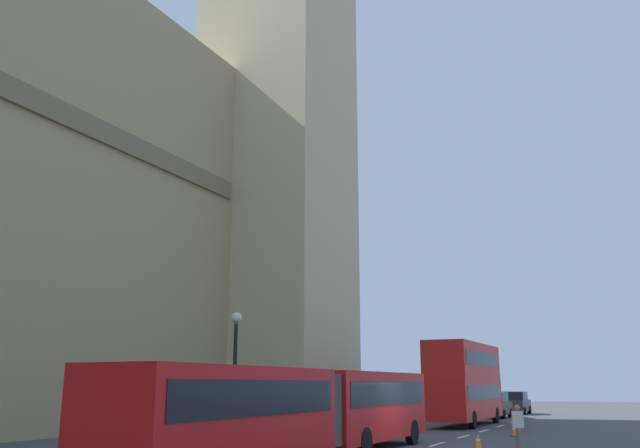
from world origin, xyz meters
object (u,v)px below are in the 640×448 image
Objects in this scene: double_decker_bus at (465,380)px; traffic_cone_middle at (514,430)px; traffic_cone_west at (478,441)px; sedan_trailing at (516,403)px; pedestrian_near_cones at (518,426)px; articulated_bus at (306,406)px; sedan_lead at (495,405)px; street_lamp at (235,368)px.

double_decker_bus is 9.11m from traffic_cone_middle.
traffic_cone_west is 7.20m from traffic_cone_middle.
sedan_trailing is at bearing 9.11° from traffic_cone_middle.
sedan_trailing is 33.35m from pedestrian_near_cones.
articulated_bus is 39.27m from sedan_trailing.
sedan_lead is at bearing 0.39° from articulated_bus.
sedan_trailing is at bearing 9.56° from pedestrian_near_cones.
sedan_trailing is 25.39m from traffic_cone_middle.
articulated_bus is 3.49× the size of street_lamp.
pedestrian_near_cones is (-15.57, -5.66, -1.80)m from double_decker_bus.
sedan_trailing is 7.59× the size of traffic_cone_west.
articulated_bus is 21.96m from double_decker_bus.
articulated_bus is at bearing 179.83° from sedan_trailing.
articulated_bus is 32.11m from sedan_lead.
street_lamp is (-4.32, 8.51, 2.77)m from traffic_cone_west.
street_lamp reaches higher than sedan_trailing.
double_decker_bus reaches higher than articulated_bus.
double_decker_bus is 2.32× the size of sedan_trailing.
pedestrian_near_cones reaches higher than traffic_cone_middle.
pedestrian_near_cones is (3.69, -10.17, -2.14)m from street_lamp.
sedan_lead is at bearing 177.30° from sedan_trailing.
traffic_cone_middle is at bearing -16.25° from articulated_bus.
traffic_cone_middle is (-7.74, -4.14, -2.43)m from double_decker_bus.
double_decker_bus is 17.61× the size of traffic_cone_middle.
traffic_cone_west is at bearing -29.75° from articulated_bus.
traffic_cone_middle is at bearing -170.89° from sedan_trailing.
sedan_trailing is 2.60× the size of pedestrian_near_cones.
sedan_lead is at bearing 1.23° from double_decker_bus.
double_decker_bus is 10.32m from sedan_lead.
double_decker_bus is 15.66m from traffic_cone_west.
sedan_lead reaches higher than pedestrian_near_cones.
traffic_cone_west is 0.11× the size of street_lamp.
articulated_bus is 31.72× the size of traffic_cone_middle.
street_lamp is (-36.58, 4.62, 2.14)m from sedan_trailing.
traffic_cone_middle is at bearing 11.02° from pedestrian_near_cones.
pedestrian_near_cones is (-25.73, -5.88, -0.00)m from sedan_lead.
sedan_lead is 7.59× the size of traffic_cone_middle.
traffic_cone_middle is at bearing -1.09° from traffic_cone_west.
articulated_bus reaches higher than traffic_cone_west.
double_decker_bus is 16.66m from pedestrian_near_cones.
pedestrian_near_cones is at bearing -170.44° from sedan_trailing.
sedan_trailing is at bearing 6.86° from traffic_cone_west.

